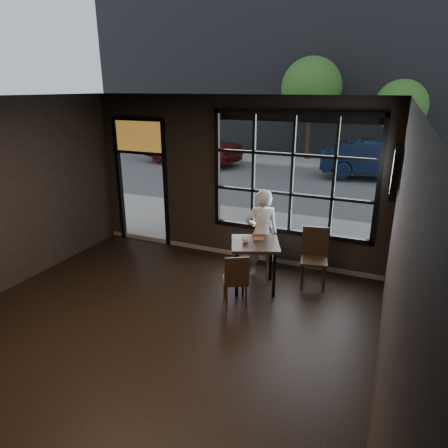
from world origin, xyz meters
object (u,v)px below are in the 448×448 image
at_px(chair_near, 235,278).
at_px(cafe_table, 255,265).
at_px(man, 262,233).
at_px(navy_car, 378,159).

bearing_deg(chair_near, cafe_table, -130.07).
relative_size(cafe_table, man, 0.52).
height_order(cafe_table, chair_near, chair_near).
bearing_deg(chair_near, navy_car, -127.48).
xyz_separation_m(chair_near, man, (0.06, 1.14, 0.38)).
relative_size(cafe_table, chair_near, 0.97).
height_order(cafe_table, navy_car, navy_car).
height_order(cafe_table, man, man).
distance_m(cafe_table, chair_near, 0.62).
bearing_deg(man, navy_car, -128.21).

